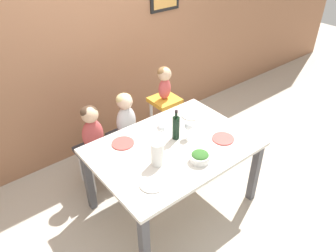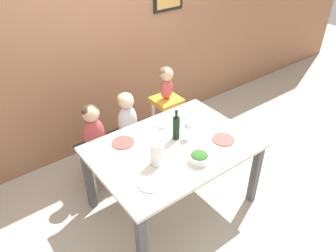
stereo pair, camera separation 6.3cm
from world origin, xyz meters
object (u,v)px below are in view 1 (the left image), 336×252
object	(u,v)px
paper_towel_roll	(157,154)
dinner_plate_back_left	(123,143)
chair_far_center	(128,141)
salad_bowl_large	(200,157)
dinner_plate_back_right	(191,115)
wine_glass_far	(161,129)
chair_right_highchair	(165,112)
person_baby_right	(164,80)
person_child_left	(92,126)
wine_glass_near	(189,127)
dinner_plate_front_right	(223,139)
dinner_plate_front_left	(152,184)
chair_far_left	(96,155)
wine_bottle	(176,127)

from	to	relation	value
paper_towel_roll	dinner_plate_back_left	bearing A→B (deg)	100.52
chair_far_center	salad_bowl_large	world-z (taller)	salad_bowl_large
dinner_plate_back_right	wine_glass_far	bearing A→B (deg)	-165.31
dinner_plate_back_left	chair_right_highchair	bearing A→B (deg)	27.13
chair_right_highchair	person_baby_right	distance (m)	0.43
dinner_plate_back_right	chair_far_center	bearing A→B (deg)	138.16
chair_right_highchair	salad_bowl_large	world-z (taller)	salad_bowl_large
person_baby_right	dinner_plate_back_right	bearing A→B (deg)	-91.73
chair_far_center	paper_towel_roll	bearing A→B (deg)	-104.75
person_child_left	dinner_plate_back_left	xyz separation A→B (m)	(0.10, -0.43, -0.00)
wine_glass_near	salad_bowl_large	world-z (taller)	wine_glass_near
person_child_left	dinner_plate_front_right	world-z (taller)	person_child_left
paper_towel_roll	dinner_plate_front_left	size ratio (longest dim) A/B	1.06
paper_towel_roll	dinner_plate_back_right	xyz separation A→B (m)	(0.75, 0.39, -0.11)
paper_towel_roll	dinner_plate_back_left	xyz separation A→B (m)	(-0.08, 0.43, -0.11)
salad_bowl_large	dinner_plate_front_left	world-z (taller)	salad_bowl_large
chair_far_left	dinner_plate_front_left	size ratio (longest dim) A/B	2.24
paper_towel_roll	dinner_plate_back_right	distance (m)	0.85
dinner_plate_front_right	person_baby_right	bearing A→B (deg)	86.64
chair_far_left	chair_far_center	xyz separation A→B (m)	(0.40, 0.00, 0.00)
chair_right_highchair	wine_glass_far	size ratio (longest dim) A/B	4.33
chair_right_highchair	dinner_plate_front_left	size ratio (longest dim) A/B	3.53
person_child_left	wine_glass_near	xyz separation A→B (m)	(0.64, -0.74, 0.12)
person_child_left	wine_glass_near	distance (m)	0.99
dinner_plate_back_left	dinner_plate_front_right	xyz separation A→B (m)	(0.79, -0.54, 0.00)
chair_far_left	chair_right_highchair	xyz separation A→B (m)	(0.94, -0.00, 0.17)
chair_far_center	dinner_plate_front_right	distance (m)	1.14
dinner_plate_front_left	dinner_plate_back_left	size ratio (longest dim) A/B	1.00
person_child_left	dinner_plate_front_right	size ratio (longest dim) A/B	2.43
chair_right_highchair	paper_towel_roll	xyz separation A→B (m)	(-0.76, -0.86, 0.30)
chair_far_center	chair_right_highchair	xyz separation A→B (m)	(0.54, -0.00, 0.17)
chair_far_left	paper_towel_roll	world-z (taller)	paper_towel_roll
person_baby_right	paper_towel_roll	distance (m)	1.16
wine_bottle	salad_bowl_large	size ratio (longest dim) A/B	1.74
chair_right_highchair	dinner_plate_front_left	bearing A→B (deg)	-132.48
chair_far_left	wine_glass_far	size ratio (longest dim) A/B	2.75
person_child_left	dinner_plate_front_left	size ratio (longest dim) A/B	2.43
wine_glass_near	dinner_plate_front_right	xyz separation A→B (m)	(0.24, -0.23, -0.12)
paper_towel_roll	wine_glass_far	distance (m)	0.36
chair_far_left	wine_bottle	world-z (taller)	wine_bottle
wine_bottle	dinner_plate_back_right	xyz separation A→B (m)	(0.38, 0.21, -0.12)
chair_right_highchair	dinner_plate_back_right	bearing A→B (deg)	-91.74
salad_bowl_large	chair_far_left	bearing A→B (deg)	114.76
dinner_plate_front_left	chair_right_highchair	bearing A→B (deg)	47.52
salad_bowl_large	person_child_left	bearing A→B (deg)	114.73
dinner_plate_back_left	person_baby_right	bearing A→B (deg)	27.25
chair_far_center	person_child_left	bearing A→B (deg)	179.77
dinner_plate_front_right	chair_far_left	bearing A→B (deg)	132.27
chair_right_highchair	dinner_plate_back_right	xyz separation A→B (m)	(-0.01, -0.47, 0.20)
paper_towel_roll	dinner_plate_back_left	distance (m)	0.45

